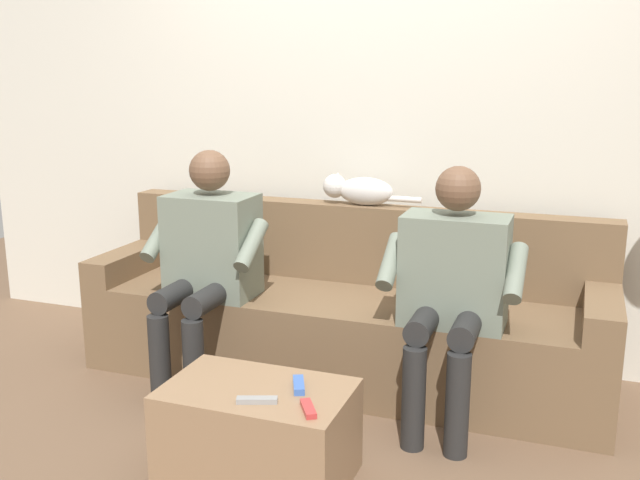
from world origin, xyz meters
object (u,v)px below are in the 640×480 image
at_px(remote_gray, 257,400).
at_px(person_right_seated, 207,255).
at_px(remote_blue, 299,385).
at_px(person_left_seated, 452,281).
at_px(remote_red, 308,409).
at_px(cat_on_backrest, 358,190).
at_px(couch, 343,320).
at_px(coffee_table, 258,433).

bearing_deg(remote_gray, person_right_seated, 107.97).
xyz_separation_m(person_right_seated, remote_blue, (-0.75, 0.67, -0.28)).
xyz_separation_m(person_left_seated, remote_red, (0.35, 0.82, -0.27)).
relative_size(cat_on_backrest, remote_gray, 3.57).
bearing_deg(couch, cat_on_backrest, -89.06).
height_order(remote_blue, remote_gray, remote_blue).
bearing_deg(person_right_seated, remote_gray, 128.08).
bearing_deg(remote_gray, couch, 72.55).
relative_size(person_right_seated, remote_gray, 7.89).
height_order(cat_on_backrest, remote_blue, cat_on_backrest).
distance_m(person_right_seated, remote_gray, 1.09).
relative_size(coffee_table, cat_on_backrest, 1.34).
bearing_deg(remote_red, coffee_table, -145.98).
xyz_separation_m(couch, person_left_seated, (-0.60, 0.32, 0.36)).
bearing_deg(remote_blue, coffee_table, -95.15).
bearing_deg(person_right_seated, cat_on_backrest, -137.24).
bearing_deg(coffee_table, person_right_seated, -50.21).
xyz_separation_m(couch, remote_blue, (-0.15, 0.98, 0.09)).
bearing_deg(remote_red, couch, 160.49).
relative_size(remote_red, remote_gray, 0.88).
distance_m(person_left_seated, person_right_seated, 1.20).
xyz_separation_m(person_left_seated, remote_blue, (0.45, 0.66, -0.27)).
bearing_deg(couch, coffee_table, 90.00).
bearing_deg(remote_blue, remote_gray, -54.36).
distance_m(person_left_seated, remote_red, 0.93).
bearing_deg(cat_on_backrest, coffee_table, 90.17).
bearing_deg(remote_red, remote_gray, -121.57).
height_order(coffee_table, person_left_seated, person_left_seated).
distance_m(remote_red, remote_gray, 0.20).
height_order(couch, person_right_seated, person_right_seated).
bearing_deg(couch, remote_blue, 98.64).
xyz_separation_m(coffee_table, person_right_seated, (0.60, -0.72, 0.48)).
xyz_separation_m(couch, cat_on_backrest, (0.00, -0.24, 0.64)).
relative_size(remote_red, remote_blue, 0.96).
bearing_deg(couch, remote_red, 102.34).
bearing_deg(remote_red, cat_on_backrest, 158.60).
bearing_deg(person_right_seated, person_left_seated, 179.52).
bearing_deg(cat_on_backrest, person_left_seated, 137.09).
relative_size(remote_blue, remote_gray, 0.92).
bearing_deg(person_right_seated, remote_red, 135.62).
relative_size(couch, person_left_seated, 2.27).
relative_size(cat_on_backrest, remote_blue, 3.88).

